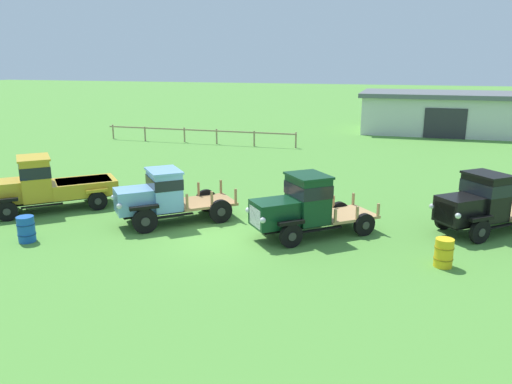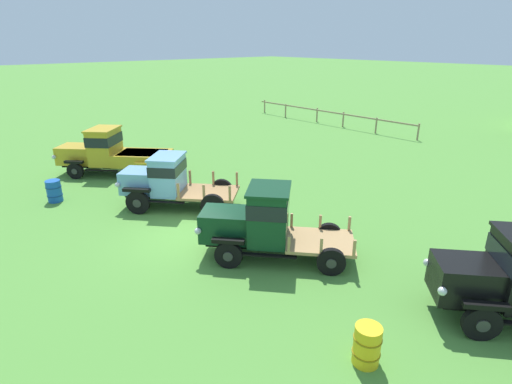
{
  "view_description": "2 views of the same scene",
  "coord_description": "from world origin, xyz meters",
  "px_view_note": "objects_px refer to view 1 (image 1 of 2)",
  "views": [
    {
      "loc": [
        6.17,
        -15.73,
        6.07
      ],
      "look_at": [
        0.56,
        2.61,
        1.0
      ],
      "focal_mm": 35.0,
      "sensor_mm": 36.0,
      "label": 1
    },
    {
      "loc": [
        10.77,
        -6.58,
        6.21
      ],
      "look_at": [
        0.56,
        2.61,
        1.0
      ],
      "focal_mm": 28.0,
      "sensor_mm": 36.0,
      "label": 2
    }
  ],
  "objects_px": {
    "vintage_truck_second_in_line": "(162,195)",
    "vintage_truck_midrow_center": "(303,205)",
    "farm_shed": "(478,113)",
    "oil_drum_beside_row": "(444,253)",
    "vintage_truck_far_side": "(481,203)",
    "oil_drum_near_fence": "(26,229)",
    "vintage_truck_foreground_near": "(44,185)"
  },
  "relations": [
    {
      "from": "farm_shed",
      "to": "vintage_truck_midrow_center",
      "type": "distance_m",
      "value": 31.03
    },
    {
      "from": "farm_shed",
      "to": "vintage_truck_second_in_line",
      "type": "xyz_separation_m",
      "value": [
        -14.37,
        -29.83,
        -0.63
      ]
    },
    {
      "from": "farm_shed",
      "to": "oil_drum_near_fence",
      "type": "relative_size",
      "value": 21.62
    },
    {
      "from": "vintage_truck_foreground_near",
      "to": "oil_drum_beside_row",
      "type": "relative_size",
      "value": 5.85
    },
    {
      "from": "farm_shed",
      "to": "oil_drum_beside_row",
      "type": "relative_size",
      "value": 22.0
    },
    {
      "from": "vintage_truck_second_in_line",
      "to": "vintage_truck_midrow_center",
      "type": "bearing_deg",
      "value": 1.36
    },
    {
      "from": "vintage_truck_foreground_near",
      "to": "vintage_truck_second_in_line",
      "type": "height_order",
      "value": "vintage_truck_foreground_near"
    },
    {
      "from": "vintage_truck_far_side",
      "to": "oil_drum_near_fence",
      "type": "xyz_separation_m",
      "value": [
        -15.02,
        -5.53,
        -0.69
      ]
    },
    {
      "from": "farm_shed",
      "to": "vintage_truck_second_in_line",
      "type": "height_order",
      "value": "farm_shed"
    },
    {
      "from": "vintage_truck_midrow_center",
      "to": "oil_drum_near_fence",
      "type": "xyz_separation_m",
      "value": [
        -8.99,
        -3.31,
        -0.7
      ]
    },
    {
      "from": "oil_drum_near_fence",
      "to": "farm_shed",
      "type": "bearing_deg",
      "value": 61.49
    },
    {
      "from": "oil_drum_beside_row",
      "to": "vintage_truck_midrow_center",
      "type": "bearing_deg",
      "value": 163.19
    },
    {
      "from": "vintage_truck_second_in_line",
      "to": "vintage_truck_far_side",
      "type": "distance_m",
      "value": 11.69
    },
    {
      "from": "farm_shed",
      "to": "vintage_truck_midrow_center",
      "type": "bearing_deg",
      "value": -106.77
    },
    {
      "from": "vintage_truck_second_in_line",
      "to": "oil_drum_beside_row",
      "type": "distance_m",
      "value": 10.17
    },
    {
      "from": "farm_shed",
      "to": "vintage_truck_second_in_line",
      "type": "distance_m",
      "value": 33.12
    },
    {
      "from": "vintage_truck_far_side",
      "to": "oil_drum_beside_row",
      "type": "bearing_deg",
      "value": -110.94
    },
    {
      "from": "vintage_truck_foreground_near",
      "to": "oil_drum_near_fence",
      "type": "bearing_deg",
      "value": -59.9
    },
    {
      "from": "farm_shed",
      "to": "vintage_truck_far_side",
      "type": "xyz_separation_m",
      "value": [
        -2.91,
        -27.48,
        -0.61
      ]
    },
    {
      "from": "vintage_truck_midrow_center",
      "to": "vintage_truck_far_side",
      "type": "relative_size",
      "value": 1.04
    },
    {
      "from": "vintage_truck_far_side",
      "to": "oil_drum_near_fence",
      "type": "relative_size",
      "value": 4.84
    },
    {
      "from": "vintage_truck_far_side",
      "to": "oil_drum_near_fence",
      "type": "distance_m",
      "value": 16.02
    },
    {
      "from": "oil_drum_beside_row",
      "to": "oil_drum_near_fence",
      "type": "height_order",
      "value": "oil_drum_near_fence"
    },
    {
      "from": "vintage_truck_second_in_line",
      "to": "oil_drum_beside_row",
      "type": "bearing_deg",
      "value": -7.22
    },
    {
      "from": "farm_shed",
      "to": "vintage_truck_far_side",
      "type": "height_order",
      "value": "farm_shed"
    },
    {
      "from": "vintage_truck_midrow_center",
      "to": "oil_drum_near_fence",
      "type": "height_order",
      "value": "vintage_truck_midrow_center"
    },
    {
      "from": "oil_drum_near_fence",
      "to": "oil_drum_beside_row",
      "type": "bearing_deg",
      "value": 7.97
    },
    {
      "from": "vintage_truck_midrow_center",
      "to": "vintage_truck_far_side",
      "type": "distance_m",
      "value": 6.43
    },
    {
      "from": "oil_drum_beside_row",
      "to": "oil_drum_near_fence",
      "type": "bearing_deg",
      "value": -172.03
    },
    {
      "from": "vintage_truck_midrow_center",
      "to": "oil_drum_beside_row",
      "type": "relative_size",
      "value": 5.1
    },
    {
      "from": "vintage_truck_second_in_line",
      "to": "farm_shed",
      "type": "bearing_deg",
      "value": 64.28
    },
    {
      "from": "vintage_truck_far_side",
      "to": "oil_drum_near_fence",
      "type": "bearing_deg",
      "value": -159.79
    }
  ]
}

